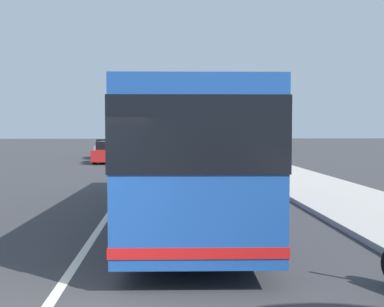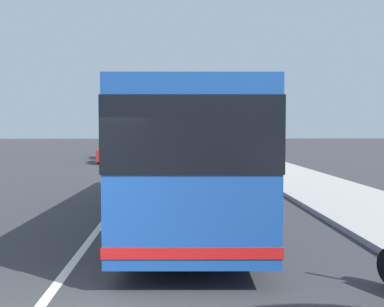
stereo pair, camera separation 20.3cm
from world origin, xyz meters
name	(u,v)px [view 1 (the left image)]	position (x,y,z in m)	size (l,w,h in m)	color
sidewalk_curb	(346,199)	(10.00, -7.36, 0.07)	(110.00, 3.60, 0.14)	#B2ADA3
lane_divider_line	(116,203)	(10.00, 0.00, 0.00)	(110.00, 0.16, 0.01)	silver
coach_bus	(191,148)	(7.50, -2.22, 1.82)	(12.19, 2.99, 3.11)	#1E4C9E
car_behind_bus	(111,153)	(28.24, 2.22, 0.69)	(4.77, 2.10, 1.47)	red
car_far_distant	(109,149)	(33.31, 2.97, 0.73)	(4.36, 2.09, 1.53)	gray
car_side_street	(129,145)	(44.06, 2.16, 0.73)	(4.77, 2.00, 1.50)	navy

